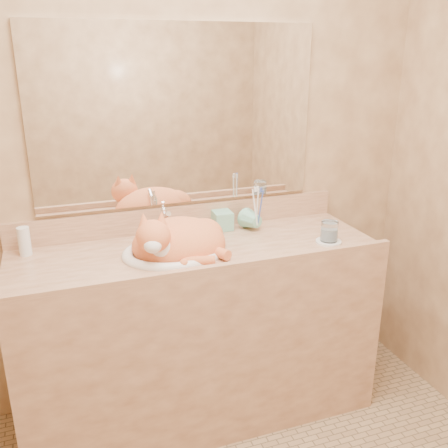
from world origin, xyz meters
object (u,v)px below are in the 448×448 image
object	(u,v)px
toothbrush_cup	(258,223)
vanity_counter	(199,333)
sink_basin	(173,239)
cat	(176,239)
water_glass	(329,231)
soap_dispenser	(225,213)

from	to	relation	value
toothbrush_cup	vanity_counter	bearing A→B (deg)	-162.55
sink_basin	cat	world-z (taller)	cat
vanity_counter	toothbrush_cup	distance (m)	0.59
toothbrush_cup	water_glass	bearing A→B (deg)	-43.86
cat	toothbrush_cup	world-z (taller)	cat
sink_basin	cat	size ratio (longest dim) A/B	1.06
cat	soap_dispenser	bearing A→B (deg)	39.97
water_glass	cat	bearing A→B (deg)	171.23
soap_dispenser	toothbrush_cup	world-z (taller)	soap_dispenser
soap_dispenser	toothbrush_cup	bearing A→B (deg)	-16.90
soap_dispenser	cat	bearing A→B (deg)	-145.24
cat	soap_dispenser	size ratio (longest dim) A/B	2.06
sink_basin	toothbrush_cup	bearing A→B (deg)	6.02
vanity_counter	sink_basin	size ratio (longest dim) A/B	3.69
vanity_counter	toothbrush_cup	xyz separation A→B (m)	(0.33, 0.10, 0.47)
sink_basin	toothbrush_cup	xyz separation A→B (m)	(0.44, 0.12, -0.02)
toothbrush_cup	soap_dispenser	bearing A→B (deg)	160.84
cat	water_glass	bearing A→B (deg)	-1.30
soap_dispenser	water_glass	xyz separation A→B (m)	(0.39, -0.29, -0.04)
sink_basin	cat	bearing A→B (deg)	-47.23
sink_basin	cat	xyz separation A→B (m)	(0.01, -0.01, -0.00)
vanity_counter	cat	bearing A→B (deg)	-164.10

